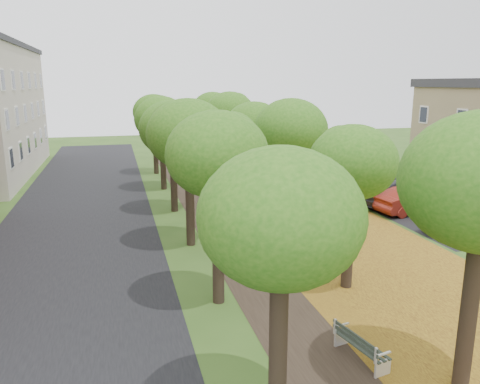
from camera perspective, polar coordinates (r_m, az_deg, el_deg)
street_asphalt at (r=24.64m, az=-19.43°, el=-4.86°), size 8.00×70.00×0.01m
footpath at (r=25.10m, az=-2.11°, el=-3.76°), size 3.20×70.00×0.01m
leaf_verge at (r=26.61m, az=8.46°, el=-2.91°), size 7.50×70.00×0.01m
parking_lot at (r=31.67m, az=22.01°, el=-1.15°), size 9.00×16.00×0.01m
tree_row_west at (r=23.76m, az=-7.43°, el=7.16°), size 3.43×33.43×6.38m
tree_row_east at (r=24.84m, az=3.70°, el=7.50°), size 3.43×33.43×6.38m
bench at (r=13.59m, az=14.39°, el=-17.66°), size 0.87×1.86×0.84m
car_silver at (r=25.52m, az=25.53°, el=-3.30°), size 3.96×2.17×1.28m
car_red at (r=28.56m, az=20.38°, el=-0.97°), size 4.66×2.14×1.48m
car_grey at (r=29.94m, az=18.48°, el=-0.13°), size 5.62×3.08×1.54m
car_white at (r=32.85m, az=15.17°, el=1.03°), size 4.77×2.23×1.32m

